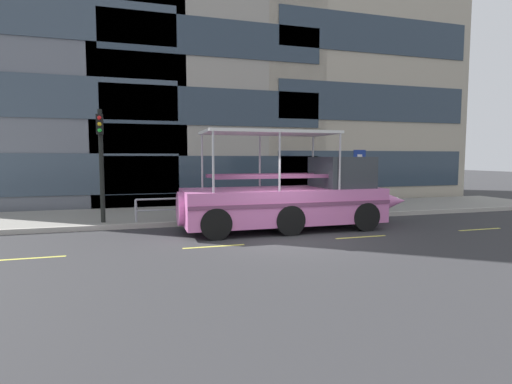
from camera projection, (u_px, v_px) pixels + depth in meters
name	position (u px, v px, depth m)	size (l,w,h in m)	color
ground_plane	(284.00, 238.00, 12.82)	(120.00, 120.00, 0.00)	#333335
sidewalk	(241.00, 212.00, 18.16)	(32.00, 4.80, 0.18)	gray
curb_edge	(256.00, 220.00, 15.78)	(32.00, 0.18, 0.18)	#B2ADA3
lane_centreline	(292.00, 241.00, 12.22)	(25.80, 0.12, 0.01)	#DBD64C
curb_guardrail	(272.00, 202.00, 16.27)	(10.74, 0.09, 0.86)	#9EA0A8
traffic_light_pole	(101.00, 154.00, 14.47)	(0.24, 0.46, 4.11)	black
parking_sign	(359.00, 169.00, 17.94)	(0.60, 0.12, 2.72)	#4C4F54
duck_tour_boat	(296.00, 198.00, 14.37)	(8.80, 2.55, 3.46)	pink
pedestrian_near_bow	(341.00, 187.00, 18.39)	(0.43, 0.33, 1.72)	#1E2338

